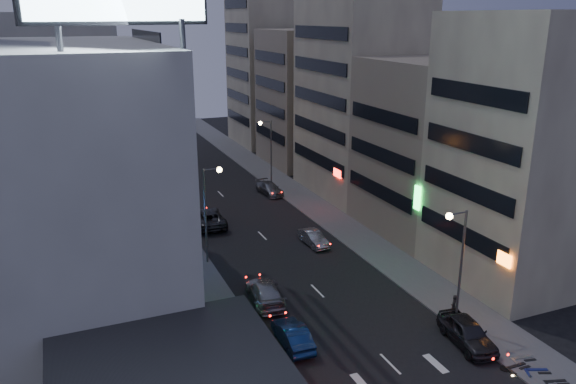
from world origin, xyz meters
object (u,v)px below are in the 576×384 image
scooter_black_b (525,353)px  parked_car_right_mid (313,238)px  parked_car_left (208,217)px  scooter_silver_b (532,346)px  parked_car_right_far (270,188)px  scooter_silver_a (555,373)px  parked_car_right_near (467,332)px  scooter_black_a (566,370)px  road_car_silver (265,292)px  road_car_blue (293,335)px  person (454,306)px  scooter_blue (548,359)px

scooter_black_b → parked_car_right_mid: bearing=10.1°
parked_car_left → scooter_silver_b: parked_car_left is taller
parked_car_right_far → scooter_silver_a: (2.22, -38.88, -0.01)m
parked_car_right_near → scooter_black_a: 5.81m
parked_car_right_far → scooter_silver_b: scooter_silver_b is taller
road_car_silver → scooter_black_a: 19.52m
scooter_black_a → scooter_silver_a: (-0.74, 0.07, -0.05)m
parked_car_right_near → road_car_blue: parked_car_right_near is taller
scooter_silver_a → scooter_black_b: bearing=-16.7°
road_car_blue → scooter_silver_a: size_ratio=2.45×
parked_car_right_near → parked_car_left: bearing=117.6°
parked_car_right_mid → person: person is taller
parked_car_left → road_car_silver: bearing=92.0°
parked_car_right_mid → scooter_black_b: scooter_black_b is taller
scooter_silver_b → road_car_blue: bearing=73.6°
scooter_blue → scooter_silver_a: bearing=172.5°
scooter_silver_b → scooter_black_b: bearing=122.5°
parked_car_right_near → scooter_black_a: parked_car_right_near is taller
scooter_black_a → scooter_black_b: 2.35m
scooter_silver_a → scooter_black_b: scooter_black_b is taller
parked_car_left → scooter_black_a: parked_car_left is taller
parked_car_right_mid → parked_car_right_near: bearing=-85.9°
person → scooter_blue: size_ratio=0.81×
parked_car_right_mid → road_car_silver: road_car_silver is taller
road_car_blue → scooter_black_a: (12.73, -9.24, -0.00)m
parked_car_left → parked_car_right_far: size_ratio=1.29×
person → scooter_black_a: size_ratio=0.86×
parked_car_left → road_car_silver: 16.64m
scooter_blue → scooter_silver_b: bearing=16.0°
parked_car_right_mid → scooter_silver_b: 21.35m
road_car_blue → road_car_silver: (0.36, 5.86, 0.05)m
scooter_black_a → scooter_black_b: size_ratio=0.94×
road_car_blue → scooter_black_b: 13.77m
parked_car_right_mid → parked_car_left: 11.20m
road_car_silver → scooter_black_b: road_car_silver is taller
road_car_silver → scooter_silver_b: road_car_silver is taller
parked_car_right_near → road_car_blue: size_ratio=1.13×
parked_car_left → road_car_blue: (-0.62, -22.49, -0.12)m
person → scooter_black_a: person is taller
parked_car_right_far → scooter_black_a: 39.06m
person → parked_car_right_near: bearing=22.8°
parked_car_right_mid → scooter_silver_a: bearing=-82.7°
road_car_blue → scooter_black_b: road_car_blue is taller
person → scooter_silver_b: 5.67m
parked_car_right_mid → road_car_blue: size_ratio=0.90×
parked_car_right_mid → scooter_black_b: bearing=-82.3°
scooter_black_a → scooter_blue: bearing=24.2°
parked_car_right_near → parked_car_right_far: (-0.33, 33.78, -0.16)m
parked_car_right_far → scooter_blue: 37.91m
scooter_blue → parked_car_right_near: bearing=53.7°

